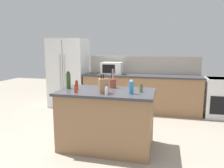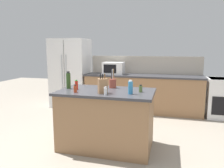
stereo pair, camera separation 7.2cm
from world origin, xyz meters
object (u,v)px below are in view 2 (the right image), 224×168
object	(u,v)px
spice_jar_oregano	(141,89)
knife_block	(103,86)
utensil_crock	(113,83)
dish_soap_bottle	(130,87)
olive_oil_bottle	(68,80)
hot_sauce_bottle	(76,85)
refrigerator	(71,73)
spice_jar_paprika	(75,89)
range_oven	(224,98)
microwave	(114,68)
salt_shaker	(106,91)

from	to	relation	value
spice_jar_oregano	knife_block	bearing A→B (deg)	-156.05
utensil_crock	dish_soap_bottle	bearing A→B (deg)	-47.88
olive_oil_bottle	hot_sauce_bottle	world-z (taller)	olive_oil_bottle
refrigerator	spice_jar_oregano	bearing A→B (deg)	-44.77
utensil_crock	spice_jar_paprika	bearing A→B (deg)	-129.67
knife_block	olive_oil_bottle	xyz separation A→B (m)	(-0.67, 0.23, 0.02)
knife_block	dish_soap_bottle	distance (m)	0.41
dish_soap_bottle	olive_oil_bottle	distance (m)	1.09
knife_block	utensil_crock	world-z (taller)	utensil_crock
dish_soap_bottle	olive_oil_bottle	world-z (taller)	olive_oil_bottle
refrigerator	range_oven	distance (m)	3.92
hot_sauce_bottle	refrigerator	bearing A→B (deg)	117.94
range_oven	dish_soap_bottle	bearing A→B (deg)	-126.95
knife_block	spice_jar_oregano	distance (m)	0.58
refrigerator	microwave	size ratio (longest dim) A/B	3.53
utensil_crock	salt_shaker	xyz separation A→B (m)	(0.05, -0.59, -0.03)
refrigerator	olive_oil_bottle	xyz separation A→B (m)	(1.05, -2.24, 0.15)
knife_block	utensil_crock	xyz separation A→B (m)	(0.02, 0.48, -0.03)
microwave	olive_oil_bottle	size ratio (longest dim) A/B	1.85
dish_soap_bottle	range_oven	bearing A→B (deg)	53.05
knife_block	hot_sauce_bottle	world-z (taller)	knife_block
microwave	olive_oil_bottle	world-z (taller)	microwave
spice_jar_oregano	microwave	bearing A→B (deg)	114.67
utensil_crock	spice_jar_oregano	size ratio (longest dim) A/B	2.78
microwave	knife_block	size ratio (longest dim) A/B	1.82
spice_jar_oregano	spice_jar_paprika	distance (m)	0.99
knife_block	spice_jar_oregano	bearing A→B (deg)	-8.17
range_oven	knife_block	distance (m)	3.30
refrigerator	utensil_crock	size ratio (longest dim) A/B	5.80
refrigerator	knife_block	world-z (taller)	refrigerator
dish_soap_bottle	knife_block	bearing A→B (deg)	-171.70
spice_jar_oregano	salt_shaker	size ratio (longest dim) A/B	0.94
microwave	salt_shaker	size ratio (longest dim) A/B	4.30
utensil_crock	spice_jar_oregano	world-z (taller)	utensil_crock
microwave	hot_sauce_bottle	world-z (taller)	microwave
refrigerator	hot_sauce_bottle	distance (m)	2.60
spice_jar_oregano	range_oven	bearing A→B (deg)	52.91
salt_shaker	spice_jar_paprika	bearing A→B (deg)	173.20
utensil_crock	range_oven	bearing A→B (deg)	41.86
olive_oil_bottle	hot_sauce_bottle	xyz separation A→B (m)	(0.17, -0.06, -0.06)
microwave	knife_block	bearing A→B (deg)	-79.01
microwave	salt_shaker	distance (m)	2.58
olive_oil_bottle	microwave	bearing A→B (deg)	84.83
refrigerator	utensil_crock	world-z (taller)	refrigerator
salt_shaker	spice_jar_oregano	bearing A→B (deg)	37.23
range_oven	spice_jar_paprika	size ratio (longest dim) A/B	7.61
knife_block	spice_jar_oregano	xyz separation A→B (m)	(0.53, 0.24, -0.06)
dish_soap_bottle	spice_jar_paprika	bearing A→B (deg)	-172.47
refrigerator	salt_shaker	xyz separation A→B (m)	(1.79, -2.58, 0.07)
utensil_crock	spice_jar_paprika	xyz separation A→B (m)	(-0.44, -0.53, -0.03)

